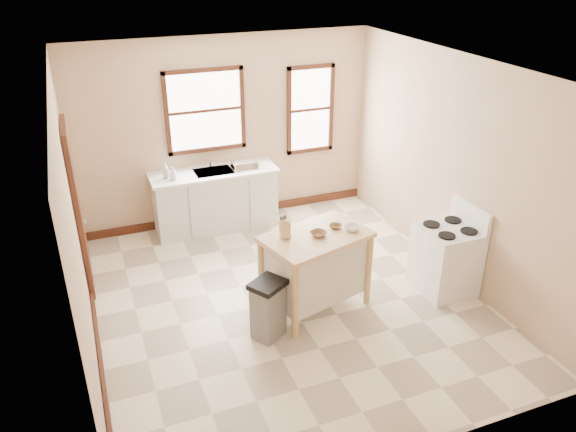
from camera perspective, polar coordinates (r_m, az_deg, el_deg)
The scene contains 23 objects.
floor at distance 6.95m, azimuth -0.12°, elevation -8.51°, with size 5.00×5.00×0.00m, color #F4E5C1.
ceiling at distance 5.83m, azimuth -0.15°, elevation 14.72°, with size 5.00×5.00×0.00m, color white.
wall_back at distance 8.49m, azimuth -6.30°, elevation 8.53°, with size 4.50×0.04×2.80m, color tan.
wall_left at distance 5.92m, azimuth -20.92°, elevation -1.32°, with size 0.04×5.00×2.80m, color tan.
wall_right at distance 7.31m, azimuth 16.59°, elevation 4.61°, with size 0.04×5.00×2.80m, color tan.
window_main at distance 8.30m, azimuth -8.41°, elevation 10.53°, with size 1.17×0.06×1.22m, color #38190F, non-canonical shape.
window_side at distance 8.84m, azimuth 2.27°, elevation 10.75°, with size 0.77×0.06×1.37m, color #38190F, non-canonical shape.
door_left at distance 7.24m, azimuth -20.58°, elevation 0.74°, with size 0.06×0.90×2.10m, color #38190F.
baseboard_back at distance 8.96m, azimuth -5.83°, elevation 0.30°, with size 4.50×0.04×0.12m, color #38190F.
baseboard_left at distance 6.61m, azimuth -18.77°, elevation -11.63°, with size 0.04×5.00×0.12m, color #38190F.
sink_counter at distance 8.49m, azimuth -7.40°, elevation 1.65°, with size 1.86×0.62×0.92m, color silver, non-canonical shape.
faucet at distance 8.43m, azimuth -7.93°, elevation 5.65°, with size 0.03×0.03×0.22m, color silver.
soap_bottle_a at distance 8.13m, azimuth -12.31°, elevation 4.52°, with size 0.09×0.09×0.23m, color #B2B2B2.
soap_bottle_b at distance 8.07m, azimuth -11.63°, elevation 4.26°, with size 0.08×0.08×0.18m, color #B2B2B2.
dish_rack at distance 8.34m, azimuth -4.45°, elevation 5.14°, with size 0.38×0.28×0.09m, color silver, non-canonical shape.
kitchen_island at distance 6.59m, azimuth 2.80°, elevation -5.63°, with size 1.19×0.76×0.97m, color #F9C592, non-canonical shape.
knife_block at distance 6.24m, azimuth -0.34°, elevation -1.39°, with size 0.10×0.10×0.20m, color tan, non-canonical shape.
pepper_grinder at distance 6.30m, azimuth 0.07°, elevation -1.37°, with size 0.04×0.04×0.15m, color #441E12.
bowl_a at distance 6.32m, azimuth 3.13°, elevation -1.83°, with size 0.19×0.19×0.05m, color brown.
bowl_b at distance 6.51m, azimuth 4.86°, elevation -1.06°, with size 0.15×0.15×0.04m, color brown.
bowl_c at distance 6.47m, azimuth 6.55°, elevation -1.24°, with size 0.18×0.18×0.05m, color white.
trash_bin at distance 6.19m, azimuth -2.03°, elevation -9.47°, with size 0.36×0.31×0.70m, color gray, non-canonical shape.
gas_stove at distance 7.15m, azimuth 15.84°, elevation -3.28°, with size 0.69×0.69×1.12m, color white, non-canonical shape.
Camera 1 is at (-2.06, -5.32, 3.97)m, focal length 35.00 mm.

